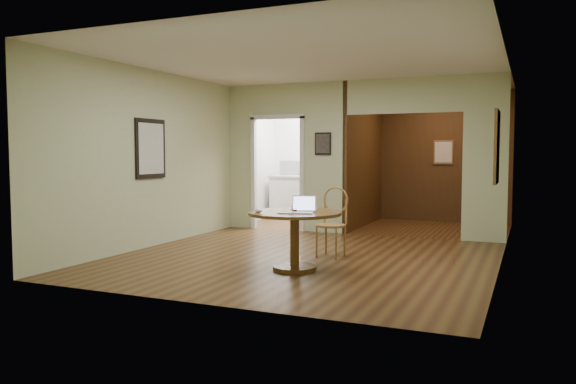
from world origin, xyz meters
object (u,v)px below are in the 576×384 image
at_px(chair, 333,218).
at_px(open_laptop, 302,208).
at_px(dining_table, 295,227).
at_px(closed_laptop, 303,209).

xyz_separation_m(chair, open_laptop, (-0.00, -1.12, 0.24)).
height_order(chair, open_laptop, chair).
xyz_separation_m(dining_table, chair, (0.14, 1.03, 0.01)).
bearing_deg(closed_laptop, open_laptop, -88.91).
distance_m(dining_table, chair, 1.04).
bearing_deg(open_laptop, chair, 71.48).
bearing_deg(dining_table, chair, 82.12).
bearing_deg(chair, open_laptop, -83.87).
height_order(chair, closed_laptop, chair).
relative_size(chair, open_laptop, 2.85).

